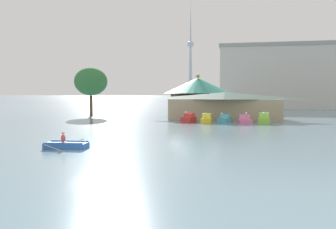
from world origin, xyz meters
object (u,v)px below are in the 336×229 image
object	(u,v)px
pedal_boat_yellow	(207,119)
boathouse	(225,105)
background_building_block	(280,77)
rowboat_with_rower	(66,145)
pedal_boat_cyan	(225,119)
pedal_boat_pink	(245,120)
shoreline_tree_tall_left	(91,82)
pedal_boat_red	(189,119)
distant_broadcast_tower	(191,49)
green_roof_pavilion	(198,95)
pedal_boat_lime	(264,119)

from	to	relation	value
pedal_boat_yellow	boathouse	bearing A→B (deg)	164.69
background_building_block	boathouse	bearing A→B (deg)	-105.01
rowboat_with_rower	pedal_boat_cyan	distance (m)	29.69
pedal_boat_pink	shoreline_tree_tall_left	world-z (taller)	shoreline_tree_tall_left
rowboat_with_rower	boathouse	bearing A→B (deg)	66.09
pedal_boat_red	distant_broadcast_tower	distance (m)	318.74
rowboat_with_rower	pedal_boat_red	size ratio (longest dim) A/B	1.27
green_roof_pavilion	shoreline_tree_tall_left	size ratio (longest dim) A/B	1.36
pedal_boat_pink	pedal_boat_red	bearing A→B (deg)	-102.80
pedal_boat_red	pedal_boat_pink	size ratio (longest dim) A/B	0.94
shoreline_tree_tall_left	distant_broadcast_tower	distance (m)	304.79
pedal_boat_yellow	pedal_boat_cyan	distance (m)	3.14
boathouse	shoreline_tree_tall_left	xyz separation A→B (m)	(-24.94, 4.17, 4.12)
pedal_boat_cyan	boathouse	size ratio (longest dim) A/B	0.14
pedal_boat_lime	background_building_block	distance (m)	60.06
background_building_block	pedal_boat_pink	bearing A→B (deg)	-100.35
pedal_boat_lime	background_building_block	world-z (taller)	background_building_block
pedal_boat_pink	pedal_boat_yellow	bearing A→B (deg)	-95.15
pedal_boat_cyan	pedal_boat_lime	distance (m)	5.68
pedal_boat_pink	boathouse	world-z (taller)	boathouse
pedal_boat_cyan	pedal_boat_pink	xyz separation A→B (m)	(2.84, -1.55, -0.01)
pedal_boat_red	green_roof_pavilion	world-z (taller)	green_roof_pavilion
pedal_boat_red	pedal_boat_cyan	xyz separation A→B (m)	(5.10, 1.12, -0.06)
green_roof_pavilion	background_building_block	bearing A→B (deg)	67.08
pedal_boat_lime	distant_broadcast_tower	xyz separation A→B (m)	(-54.16, 312.20, 49.48)
rowboat_with_rower	shoreline_tree_tall_left	world-z (taller)	shoreline_tree_tall_left
shoreline_tree_tall_left	pedal_boat_lime	bearing A→B (deg)	-20.51
rowboat_with_rower	background_building_block	size ratio (longest dim) A/B	0.10
green_roof_pavilion	rowboat_with_rower	bearing A→B (deg)	-97.39
pedal_boat_yellow	pedal_boat_pink	size ratio (longest dim) A/B	0.90
pedal_boat_cyan	background_building_block	world-z (taller)	background_building_block
rowboat_with_rower	distant_broadcast_tower	bearing A→B (deg)	89.75
pedal_boat_yellow	pedal_boat_cyan	xyz separation A→B (m)	(2.44, 1.97, -0.05)
pedal_boat_lime	green_roof_pavilion	size ratio (longest dim) A/B	0.24
pedal_boat_yellow	distant_broadcast_tower	size ratio (longest dim) A/B	0.02
rowboat_with_rower	pedal_boat_pink	world-z (taller)	pedal_boat_pink
pedal_boat_cyan	background_building_block	xyz separation A→B (m)	(13.62, 57.43, 8.58)
boathouse	shoreline_tree_tall_left	distance (m)	25.63
rowboat_with_rower	distant_broadcast_tower	distance (m)	344.19
background_building_block	pedal_boat_yellow	bearing A→B (deg)	-105.13
pedal_boat_yellow	shoreline_tree_tall_left	distance (m)	26.35
pedal_boat_red	pedal_boat_pink	distance (m)	7.96
boathouse	green_roof_pavilion	xyz separation A→B (m)	(-5.21, 6.57, 1.61)
pedal_boat_red	pedal_boat_pink	xyz separation A→B (m)	(7.95, -0.43, -0.07)
boathouse	green_roof_pavilion	bearing A→B (deg)	128.42
pedal_boat_pink	green_roof_pavilion	world-z (taller)	green_roof_pavilion
shoreline_tree_tall_left	pedal_boat_cyan	bearing A→B (deg)	-21.66
pedal_boat_lime	background_building_block	size ratio (longest dim) A/B	0.08
distant_broadcast_tower	shoreline_tree_tall_left	bearing A→B (deg)	-85.53
pedal_boat_cyan	pedal_boat_lime	size ratio (longest dim) A/B	0.93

